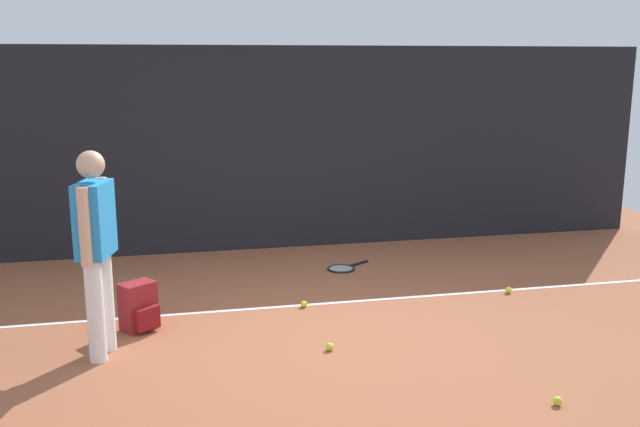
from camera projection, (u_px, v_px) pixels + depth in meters
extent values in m
plane|color=#9E5638|center=(329.00, 331.00, 6.33)|extent=(12.00, 12.00, 0.00)
cube|color=black|center=(277.00, 149.00, 8.92)|extent=(10.00, 0.10, 2.57)
cube|color=white|center=(313.00, 304.00, 7.02)|extent=(9.00, 0.05, 0.00)
cylinder|color=white|center=(105.00, 301.00, 5.85)|extent=(0.14, 0.14, 0.85)
cylinder|color=white|center=(95.00, 311.00, 5.62)|extent=(0.14, 0.14, 0.85)
cube|color=#268CD8|center=(94.00, 219.00, 5.58)|extent=(0.31, 0.44, 0.60)
sphere|color=#D8A884|center=(91.00, 165.00, 5.48)|extent=(0.22, 0.22, 0.22)
cylinder|color=#D8A884|center=(104.00, 215.00, 5.80)|extent=(0.09, 0.09, 0.62)
cylinder|color=#D8A884|center=(85.00, 227.00, 5.37)|extent=(0.09, 0.09, 0.62)
cylinder|color=black|center=(359.00, 264.00, 8.38)|extent=(0.27, 0.18, 0.03)
torus|color=black|center=(341.00, 269.00, 8.18)|extent=(0.45, 0.45, 0.02)
cylinder|color=#B2B2B2|center=(341.00, 269.00, 8.18)|extent=(0.38, 0.38, 0.00)
cube|color=maroon|center=(138.00, 306.00, 6.34)|extent=(0.36, 0.33, 0.44)
cube|color=maroon|center=(147.00, 318.00, 6.26)|extent=(0.23, 0.19, 0.20)
sphere|color=#CCE033|center=(509.00, 290.00, 7.35)|extent=(0.07, 0.07, 0.07)
sphere|color=#CCE033|center=(558.00, 401.00, 4.96)|extent=(0.07, 0.07, 0.07)
sphere|color=#CCE033|center=(330.00, 347.00, 5.90)|extent=(0.07, 0.07, 0.07)
sphere|color=#CCE033|center=(304.00, 304.00, 6.94)|extent=(0.07, 0.07, 0.07)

